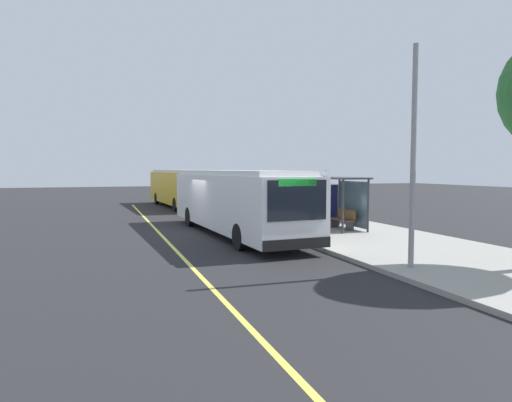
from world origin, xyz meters
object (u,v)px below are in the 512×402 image
(transit_bus_main, at_px, (234,200))
(transit_bus_second, at_px, (180,187))
(route_sign_post, at_px, (326,195))
(waiting_bench, at_px, (343,219))
(pedestrian_commuter, at_px, (312,209))

(transit_bus_main, relative_size, transit_bus_second, 1.06)
(transit_bus_main, relative_size, route_sign_post, 4.52)
(transit_bus_main, distance_m, transit_bus_second, 15.89)
(transit_bus_second, bearing_deg, waiting_bench, 16.39)
(pedestrian_commuter, bearing_deg, route_sign_post, -16.52)
(transit_bus_main, relative_size, waiting_bench, 7.90)
(waiting_bench, height_order, route_sign_post, route_sign_post)
(waiting_bench, bearing_deg, transit_bus_main, -100.12)
(transit_bus_main, xyz_separation_m, pedestrian_commuter, (0.40, 3.74, -0.50))
(pedestrian_commuter, bearing_deg, transit_bus_second, -167.77)
(transit_bus_second, height_order, pedestrian_commuter, transit_bus_second)
(waiting_bench, relative_size, pedestrian_commuter, 0.95)
(transit_bus_second, relative_size, pedestrian_commuter, 7.04)
(transit_bus_main, height_order, pedestrian_commuter, transit_bus_main)
(transit_bus_main, bearing_deg, route_sign_post, 39.27)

